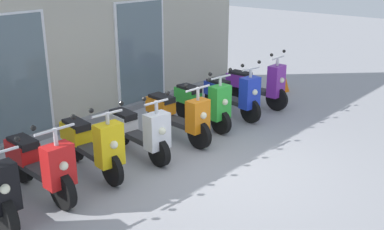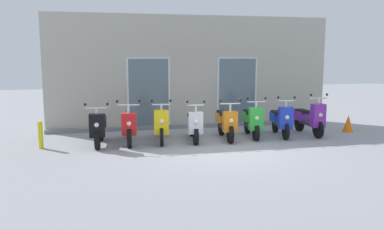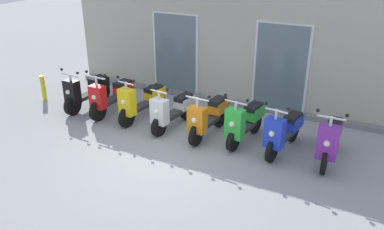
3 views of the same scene
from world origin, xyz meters
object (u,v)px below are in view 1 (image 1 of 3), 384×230
scooter_orange (178,115)px  scooter_red (40,164)px  scooter_yellow (92,143)px  scooter_white (139,131)px  scooter_blue (233,94)px  traffic_cone (283,81)px  scooter_green (203,103)px  scooter_purple (257,84)px

scooter_orange → scooter_red: bearing=178.5°
scooter_yellow → scooter_white: scooter_yellow is taller
scooter_red → scooter_orange: bearing=-1.5°
scooter_yellow → scooter_orange: scooter_yellow is taller
scooter_blue → traffic_cone: 2.39m
scooter_orange → scooter_green: bearing=6.2°
scooter_purple → traffic_cone: size_ratio=3.10×
scooter_orange → scooter_blue: 1.70m
scooter_blue → scooter_purple: size_ratio=0.98×
scooter_red → scooter_green: scooter_red is taller
scooter_white → scooter_orange: scooter_orange is taller
scooter_red → scooter_white: size_ratio=1.05×
scooter_green → scooter_blue: scooter_blue is taller
scooter_red → scooter_purple: bearing=-0.3°
scooter_yellow → scooter_blue: scooter_blue is taller
scooter_orange → scooter_purple: scooter_purple is taller
scooter_white → traffic_cone: (5.00, 0.19, -0.19)m
scooter_green → scooter_purple: bearing=-1.4°
traffic_cone → scooter_blue: bearing=-175.6°
scooter_red → scooter_yellow: bearing=0.6°
scooter_white → scooter_green: size_ratio=1.05×
scooter_blue → scooter_purple: (0.93, 0.01, 0.02)m
scooter_white → scooter_red: bearing=178.5°
scooter_green → scooter_purple: scooter_purple is taller
scooter_purple → traffic_cone: bearing=6.6°
scooter_orange → traffic_cone: (4.07, 0.21, -0.22)m
scooter_red → traffic_cone: bearing=1.2°
scooter_red → scooter_yellow: scooter_red is taller
traffic_cone → scooter_white: bearing=-177.9°
scooter_blue → traffic_cone: size_ratio=3.02×
scooter_yellow → scooter_purple: size_ratio=1.03×
scooter_purple → scooter_yellow: bearing=179.5°
scooter_red → scooter_blue: bearing=-0.5°
scooter_yellow → scooter_orange: size_ratio=1.03×
scooter_white → scooter_blue: bearing=0.1°
scooter_orange → traffic_cone: scooter_orange is taller
scooter_yellow → traffic_cone: size_ratio=3.19×
scooter_red → scooter_blue: size_ratio=1.05×
scooter_red → scooter_yellow: size_ratio=1.00×
scooter_yellow → traffic_cone: (5.90, 0.13, -0.23)m
scooter_orange → scooter_purple: size_ratio=1.00×
scooter_red → scooter_blue: scooter_red is taller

